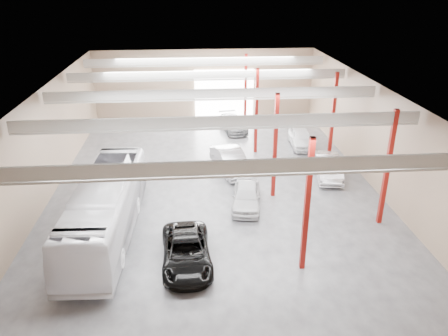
{
  "coord_description": "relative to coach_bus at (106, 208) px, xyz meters",
  "views": [
    {
      "loc": [
        -1.62,
        -27.84,
        13.49
      ],
      "look_at": [
        0.49,
        -2.18,
        2.2
      ],
      "focal_mm": 35.0,
      "sensor_mm": 36.0,
      "label": 1
    }
  ],
  "objects": [
    {
      "name": "coach_bus",
      "position": [
        0.0,
        0.0,
        0.0
      ],
      "size": [
        3.37,
        12.24,
        3.38
      ],
      "primitive_type": "imported",
      "rotation": [
        0.0,
        0.0,
        -0.04
      ],
      "color": "white",
      "rests_on": "ground"
    },
    {
      "name": "car_row_b",
      "position": [
        7.8,
        8.13,
        -0.84
      ],
      "size": [
        3.04,
        5.47,
        1.71
      ],
      "primitive_type": "imported",
      "rotation": [
        0.0,
        0.0,
        0.25
      ],
      "color": "#A5A4A9",
      "rests_on": "ground"
    },
    {
      "name": "car_right_near",
      "position": [
        14.73,
        6.61,
        -0.9
      ],
      "size": [
        2.33,
        4.99,
        1.58
      ],
      "primitive_type": "imported",
      "rotation": [
        0.0,
        0.0,
        -0.14
      ],
      "color": "silver",
      "rests_on": "ground"
    },
    {
      "name": "car_right_far",
      "position": [
        14.36,
        12.96,
        -0.93
      ],
      "size": [
        2.06,
        4.57,
        1.52
      ],
      "primitive_type": "imported",
      "rotation": [
        0.0,
        0.0,
        -0.06
      ],
      "color": "white",
      "rests_on": "ground"
    },
    {
      "name": "black_sedan",
      "position": [
        4.43,
        -3.21,
        -0.95
      ],
      "size": [
        2.65,
        5.38,
        1.47
      ],
      "primitive_type": "imported",
      "rotation": [
        0.0,
        0.0,
        0.04
      ],
      "color": "black",
      "rests_on": "ground"
    },
    {
      "name": "car_row_a",
      "position": [
        8.27,
        2.6,
        -0.94
      ],
      "size": [
        2.46,
        4.64,
        1.5
      ],
      "primitive_type": "imported",
      "rotation": [
        0.0,
        0.0,
        -0.16
      ],
      "color": "silver",
      "rests_on": "ground"
    },
    {
      "name": "depot_shell",
      "position": [
        6.57,
        6.47,
        3.29
      ],
      "size": [
        22.12,
        32.12,
        7.06
      ],
      "color": "#3F3F43",
      "rests_on": "ground"
    },
    {
      "name": "car_row_c",
      "position": [
        8.93,
        17.64,
        -0.99
      ],
      "size": [
        2.74,
        5.08,
        1.4
      ],
      "primitive_type": "imported",
      "rotation": [
        0.0,
        0.0,
        0.17
      ],
      "color": "slate",
      "rests_on": "ground"
    }
  ]
}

